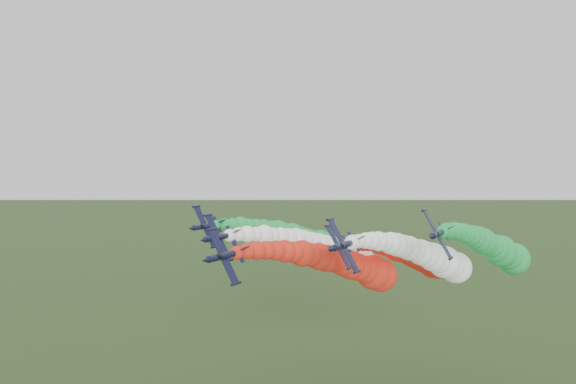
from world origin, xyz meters
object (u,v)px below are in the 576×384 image
object	(u,v)px
jet_outer_right	(495,249)
jet_trail	(416,257)
jet_inner_left	(330,251)
jet_inner_right	(432,258)
jet_outer_left	(314,242)
jet_lead	(348,266)

from	to	relation	value
jet_outer_right	jet_trail	world-z (taller)	jet_outer_right
jet_outer_right	jet_trail	xyz separation A→B (m)	(-17.80, 3.99, -3.60)
jet_trail	jet_outer_right	bearing A→B (deg)	-12.63
jet_inner_left	jet_trail	world-z (taller)	jet_inner_left
jet_inner_left	jet_trail	xyz separation A→B (m)	(15.20, 14.96, -2.39)
jet_inner_right	jet_trail	world-z (taller)	jet_inner_right
jet_inner_right	jet_outer_left	distance (m)	32.47
jet_inner_left	jet_lead	bearing A→B (deg)	-52.09
jet_outer_left	jet_outer_right	world-z (taller)	jet_outer_right
jet_outer_left	jet_inner_left	bearing A→B (deg)	-48.54
jet_inner_left	jet_outer_left	world-z (taller)	jet_outer_left
jet_inner_left	jet_inner_right	world-z (taller)	jet_inner_right
jet_trail	jet_inner_left	bearing A→B (deg)	-135.45
jet_lead	jet_inner_left	size ratio (longest dim) A/B	1.00
jet_trail	jet_lead	bearing A→B (deg)	-103.70
jet_lead	jet_outer_right	world-z (taller)	jet_outer_right
jet_lead	jet_outer_right	bearing A→B (deg)	42.62
jet_outer_right	jet_trail	bearing A→B (deg)	167.37
jet_inner_right	jet_trail	size ratio (longest dim) A/B	1.00
jet_inner_left	jet_trail	distance (m)	21.46
jet_outer_left	jet_inner_right	bearing A→B (deg)	-18.81
jet_lead	jet_inner_left	world-z (taller)	jet_inner_left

